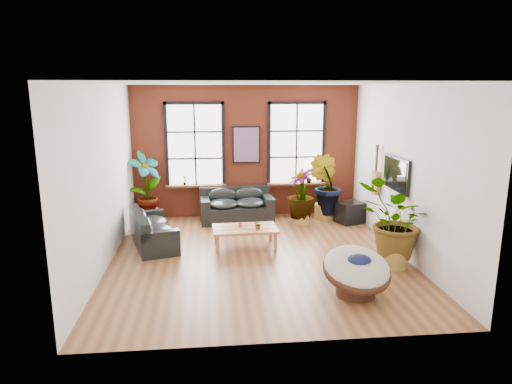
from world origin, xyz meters
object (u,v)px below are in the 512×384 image
(papasan_chair, at_px, (357,271))
(coffee_table, at_px, (245,230))
(sofa_left, at_px, (151,230))
(sofa_back, at_px, (236,206))

(papasan_chair, bearing_deg, coffee_table, 116.79)
(coffee_table, bearing_deg, sofa_left, 168.03)
(sofa_back, xyz_separation_m, papasan_chair, (1.74, -4.67, 0.05))
(sofa_back, bearing_deg, papasan_chair, -73.27)
(coffee_table, distance_m, papasan_chair, 3.06)
(sofa_back, distance_m, sofa_left, 2.65)
(coffee_table, height_order, papasan_chair, papasan_chair)
(sofa_left, bearing_deg, papasan_chair, -144.24)
(sofa_left, distance_m, coffee_table, 2.09)
(coffee_table, bearing_deg, sofa_back, 89.56)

